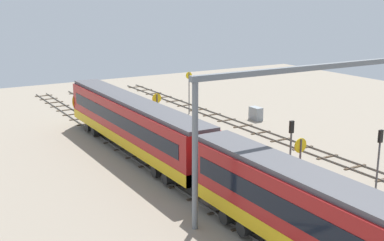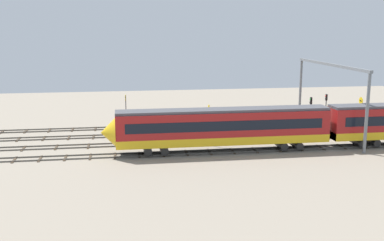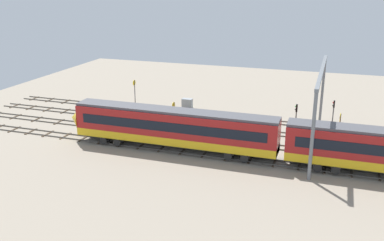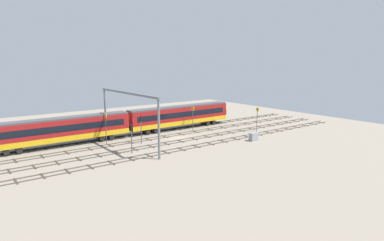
{
  "view_description": "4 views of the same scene",
  "coord_description": "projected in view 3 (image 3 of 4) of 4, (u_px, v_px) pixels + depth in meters",
  "views": [
    {
      "loc": [
        -34.13,
        24.15,
        13.6
      ],
      "look_at": [
        4.04,
        1.52,
        2.54
      ],
      "focal_mm": 46.62,
      "sensor_mm": 36.0,
      "label": 1
    },
    {
      "loc": [
        16.04,
        56.4,
        13.96
      ],
      "look_at": [
        7.83,
        1.58,
        2.6
      ],
      "focal_mm": 43.07,
      "sensor_mm": 36.0,
      "label": 2
    },
    {
      "loc": [
        -12.07,
        51.07,
        19.0
      ],
      "look_at": [
        3.86,
        3.98,
        2.84
      ],
      "focal_mm": 40.65,
      "sensor_mm": 36.0,
      "label": 3
    },
    {
      "loc": [
        -35.73,
        -50.97,
        14.58
      ],
      "look_at": [
        4.56,
        2.17,
        2.52
      ],
      "focal_mm": 31.46,
      "sensor_mm": 36.0,
      "label": 4
    }
  ],
  "objects": [
    {
      "name": "signal_light_trackside_departure",
      "position": [
        296.0,
        118.0,
        51.83
      ],
      "size": [
        0.31,
        0.32,
        4.95
      ],
      "color": "#4C4C51",
      "rests_on": "ground"
    },
    {
      "name": "speed_sign_mid_trackside",
      "position": [
        339.0,
        130.0,
        46.91
      ],
      "size": [
        0.14,
        0.92,
        5.41
      ],
      "color": "#4C4C51",
      "rests_on": "ground"
    },
    {
      "name": "ground_plane",
      "position": [
        231.0,
        135.0,
        55.56
      ],
      "size": [
        90.1,
        90.1,
        0.0
      ],
      "primitive_type": "plane",
      "color": "gray"
    },
    {
      "name": "speed_sign_near_foreground",
      "position": [
        135.0,
        92.0,
        63.95
      ],
      "size": [
        0.14,
        0.82,
        5.03
      ],
      "color": "#4C4C51",
      "rests_on": "ground"
    },
    {
      "name": "track_near_foreground",
      "position": [
        242.0,
        119.0,
        61.88
      ],
      "size": [
        74.1,
        2.4,
        0.16
      ],
      "color": "#59544C",
      "rests_on": "ground"
    },
    {
      "name": "track_second_near",
      "position": [
        235.0,
        129.0,
        57.65
      ],
      "size": [
        74.1,
        2.4,
        0.16
      ],
      "color": "#59544C",
      "rests_on": "ground"
    },
    {
      "name": "overhead_gantry",
      "position": [
        320.0,
        89.0,
        50.05
      ],
      "size": [
        0.4,
        20.12,
        9.3
      ],
      "color": "slate",
      "rests_on": "ground"
    },
    {
      "name": "track_middle",
      "position": [
        226.0,
        141.0,
        53.42
      ],
      "size": [
        74.1,
        2.4,
        0.16
      ],
      "color": "#59544C",
      "rests_on": "ground"
    },
    {
      "name": "train",
      "position": [
        277.0,
        140.0,
        46.34
      ],
      "size": [
        50.4,
        3.24,
        4.8
      ],
      "color": "maroon",
      "rests_on": "ground"
    },
    {
      "name": "speed_sign_far_trackside",
      "position": [
        174.0,
        116.0,
        52.83
      ],
      "size": [
        0.14,
        0.91,
        4.95
      ],
      "color": "#4C4C51",
      "rests_on": "ground"
    },
    {
      "name": "track_with_train",
      "position": [
        216.0,
        155.0,
        49.2
      ],
      "size": [
        74.1,
        2.4,
        0.16
      ],
      "color": "#59544C",
      "rests_on": "ground"
    },
    {
      "name": "signal_light_trackside_approach",
      "position": [
        333.0,
        113.0,
        54.63
      ],
      "size": [
        0.31,
        0.32,
        4.62
      ],
      "color": "#4C4C51",
      "rests_on": "ground"
    },
    {
      "name": "relay_cabinet",
      "position": [
        187.0,
        103.0,
        67.26
      ],
      "size": [
        1.59,
        0.89,
        1.47
      ],
      "color": "gray",
      "rests_on": "ground"
    }
  ]
}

